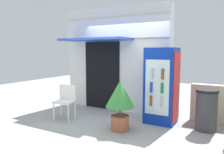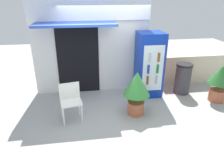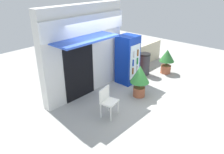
# 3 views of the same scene
# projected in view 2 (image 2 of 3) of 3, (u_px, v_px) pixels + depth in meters

# --- Properties ---
(ground) EXTENTS (16.00, 16.00, 0.00)m
(ground) POSITION_uv_depth(u_px,v_px,m) (112.00, 112.00, 5.12)
(ground) COLOR #A3A39E
(storefront_building) EXTENTS (3.31, 1.14, 3.01)m
(storefront_building) POSITION_uv_depth(u_px,v_px,m) (90.00, 40.00, 5.80)
(storefront_building) COLOR silver
(storefront_building) RESTS_ON ground
(drink_cooler) EXTENTS (0.72, 0.73, 1.83)m
(drink_cooler) POSITION_uv_depth(u_px,v_px,m) (149.00, 65.00, 5.73)
(drink_cooler) COLOR #0C2D9E
(drink_cooler) RESTS_ON ground
(plastic_chair) EXTENTS (0.53, 0.47, 0.88)m
(plastic_chair) POSITION_uv_depth(u_px,v_px,m) (70.00, 98.00, 4.69)
(plastic_chair) COLOR white
(plastic_chair) RESTS_ON ground
(potted_plant_near_shop) EXTENTS (0.64, 0.64, 1.11)m
(potted_plant_near_shop) POSITION_uv_depth(u_px,v_px,m) (137.00, 88.00, 4.82)
(potted_plant_near_shop) COLOR #AD5B3D
(potted_plant_near_shop) RESTS_ON ground
(potted_plant_curbside) EXTENTS (0.62, 0.62, 1.03)m
(potted_plant_curbside) POSITION_uv_depth(u_px,v_px,m) (220.00, 80.00, 5.46)
(potted_plant_curbside) COLOR #AD5B3D
(potted_plant_curbside) RESTS_ON ground
(trash_bin) EXTENTS (0.47, 0.47, 0.91)m
(trash_bin) POSITION_uv_depth(u_px,v_px,m) (183.00, 78.00, 5.98)
(trash_bin) COLOR #38383D
(trash_bin) RESTS_ON ground
(stone_boundary_wall) EXTENTS (2.67, 0.24, 0.93)m
(stone_boundary_wall) POSITION_uv_depth(u_px,v_px,m) (198.00, 69.00, 6.73)
(stone_boundary_wall) COLOR beige
(stone_boundary_wall) RESTS_ON ground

